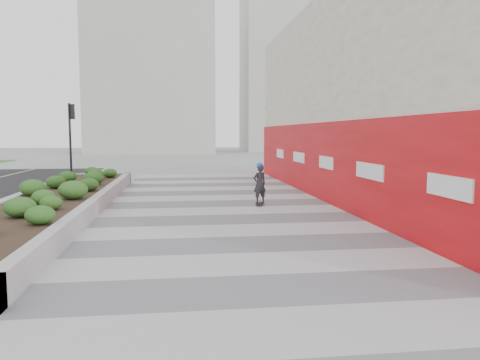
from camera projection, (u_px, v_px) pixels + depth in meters
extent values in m
plane|color=gray|center=(256.00, 266.00, 9.09)|extent=(160.00, 160.00, 0.00)
cube|color=#A8A8AD|center=(237.00, 233.00, 12.05)|extent=(8.00, 36.00, 0.01)
cube|color=#BCB0A0|center=(394.00, 97.00, 18.47)|extent=(6.00, 24.00, 8.00)
cube|color=red|center=(320.00, 161.00, 18.34)|extent=(0.12, 24.00, 3.00)
cube|color=#9E9EA0|center=(101.00, 179.00, 24.00)|extent=(3.00, 0.30, 0.55)
cube|color=#9E9EA0|center=(12.00, 205.00, 15.10)|extent=(0.30, 18.00, 0.55)
cube|color=#9E9EA0|center=(98.00, 203.00, 15.44)|extent=(0.30, 18.00, 0.55)
cube|color=#2D2116|center=(56.00, 205.00, 15.27)|extent=(2.40, 17.40, 0.50)
cylinder|color=black|center=(70.00, 142.00, 25.22)|extent=(0.12, 0.12, 4.20)
cube|color=black|center=(73.00, 112.00, 25.08)|extent=(0.18, 0.28, 0.80)
cube|color=#ADAAA3|center=(151.00, 77.00, 61.74)|extent=(16.00, 12.00, 20.00)
cube|color=#ADAAA3|center=(291.00, 70.00, 69.04)|extent=(14.00, 10.00, 24.00)
cylinder|color=#595654|center=(256.00, 233.00, 12.12)|extent=(0.44, 0.44, 0.01)
cube|color=black|center=(260.00, 204.00, 16.78)|extent=(0.39, 0.75, 0.02)
imported|color=#29292F|center=(260.00, 184.00, 16.71)|extent=(0.60, 0.50, 1.40)
sphere|color=blue|center=(260.00, 166.00, 16.64)|extent=(0.23, 0.23, 0.23)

